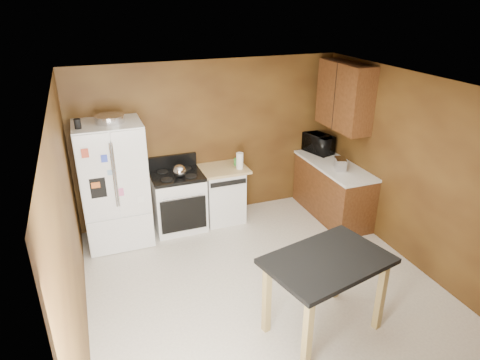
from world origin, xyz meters
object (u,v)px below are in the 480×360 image
kettle (179,171)px  dishwasher (222,193)px  paper_towel (240,161)px  pen_cup (78,124)px  gas_range (178,200)px  island (327,270)px  toaster (340,164)px  refrigerator (114,185)px  green_canister (237,162)px  roasting_pan (110,119)px  microwave (318,144)px

kettle → dishwasher: kettle is taller
paper_towel → dishwasher: (-0.25, 0.12, -0.57)m
pen_cup → gas_range: size_ratio=0.11×
kettle → island: (0.93, -2.61, -0.22)m
toaster → refrigerator: bearing=-168.7°
pen_cup → dishwasher: pen_cup is taller
pen_cup → green_canister: (2.25, 0.25, -0.92)m
green_canister → refrigerator: 1.90m
roasting_pan → gas_range: size_ratio=0.35×
paper_towel → green_canister: (0.01, 0.15, -0.07)m
toaster → refrigerator: (-3.30, 0.63, -0.09)m
roasting_pan → dishwasher: 2.11m
pen_cup → microwave: bearing=4.6°
roasting_pan → green_canister: (1.84, 0.10, -0.90)m
kettle → microwave: (2.45, 0.23, 0.05)m
paper_towel → refrigerator: refrigerator is taller
pen_cup → green_canister: pen_cup is taller
kettle → gas_range: (-0.02, 0.12, -0.54)m
roasting_pan → kettle: 1.23m
roasting_pan → dishwasher: roasting_pan is taller
green_canister → island: size_ratio=0.08×
gas_range → island: (0.95, -2.73, 0.31)m
green_canister → microwave: bearing=1.9°
microwave → gas_range: 2.54m
green_canister → dishwasher: size_ratio=0.12×
pen_cup → refrigerator: size_ratio=0.07×
pen_cup → toaster: bearing=-7.7°
roasting_pan → paper_towel: bearing=-1.7°
refrigerator → gas_range: 1.01m
refrigerator → green_canister: bearing=3.6°
roasting_pan → dishwasher: (1.58, 0.06, -1.40)m
roasting_pan → paper_towel: size_ratio=1.53×
microwave → island: (-1.52, -2.84, -0.27)m
refrigerator → dishwasher: size_ratio=2.02×
kettle → island: size_ratio=0.14×
gas_range → island: 2.91m
paper_towel → microwave: 1.51m
kettle → paper_towel: 0.95m
paper_towel → gas_range: 1.12m
kettle → gas_range: 0.55m
kettle → paper_towel: bearing=1.8°
kettle → toaster: bearing=-13.4°
refrigerator → island: (1.86, -2.67, -0.13)m
gas_range → green_canister: bearing=3.3°
kettle → dishwasher: size_ratio=0.22×
pen_cup → gas_range: (1.27, 0.20, -1.40)m
roasting_pan → kettle: (0.88, -0.08, -0.85)m
roasting_pan → pen_cup: 0.43m
microwave → dishwasher: microwave is taller
pen_cup → paper_towel: 2.40m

